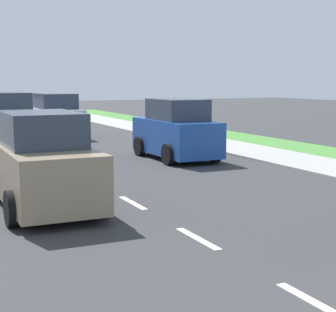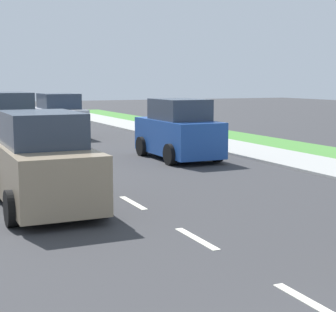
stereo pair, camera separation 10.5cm
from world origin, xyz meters
name	(u,v)px [view 1 (the left image)]	position (x,y,z in m)	size (l,w,h in m)	color
ground_plane	(25,144)	(0.00, 21.00, 0.00)	(96.00, 96.00, 0.00)	#333335
lane_center_line	(9,135)	(0.00, 25.20, 0.00)	(0.14, 46.40, 0.01)	silver
car_outgoing_far	(55,117)	(1.87, 23.43, 0.95)	(2.08, 4.22, 2.04)	silver
car_oncoming_second	(3,129)	(-1.48, 16.74, 1.05)	(2.06, 4.24, 2.25)	slate
car_oncoming_lead	(43,164)	(-1.84, 9.09, 0.93)	(1.92, 4.06, 2.00)	gray
car_parked_far	(176,131)	(3.84, 14.46, 0.94)	(1.90, 3.87, 2.03)	#1E4799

